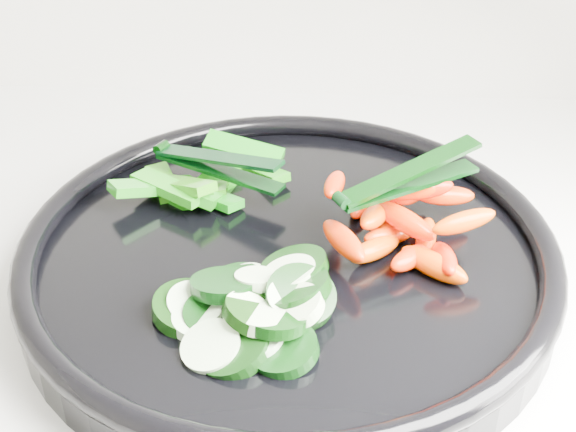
{
  "coord_description": "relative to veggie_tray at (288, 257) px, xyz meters",
  "views": [
    {
      "loc": [
        -0.38,
        1.24,
        1.29
      ],
      "look_at": [
        -0.41,
        1.69,
        0.99
      ],
      "focal_mm": 50.0,
      "sensor_mm": 36.0,
      "label": 1
    }
  ],
  "objects": [
    {
      "name": "veggie_tray",
      "position": [
        0.0,
        0.0,
        0.0
      ],
      "size": [
        0.45,
        0.45,
        0.04
      ],
      "color": "black",
      "rests_on": "counter"
    },
    {
      "name": "cucumber_pile",
      "position": [
        -0.02,
        -0.07,
        0.01
      ],
      "size": [
        0.13,
        0.13,
        0.04
      ],
      "color": "black",
      "rests_on": "veggie_tray"
    },
    {
      "name": "carrot_pile",
      "position": [
        0.08,
        0.02,
        0.02
      ],
      "size": [
        0.12,
        0.13,
        0.05
      ],
      "color": "#E35500",
      "rests_on": "veggie_tray"
    },
    {
      "name": "pepper_pile",
      "position": [
        -0.07,
        0.08,
        0.01
      ],
      "size": [
        0.14,
        0.1,
        0.04
      ],
      "color": "#186309",
      "rests_on": "veggie_tray"
    },
    {
      "name": "tong_carrot",
      "position": [
        0.08,
        0.02,
        0.05
      ],
      "size": [
        0.1,
        0.07,
        0.02
      ],
      "color": "black",
      "rests_on": "carrot_pile"
    },
    {
      "name": "tong_pepper",
      "position": [
        -0.06,
        0.08,
        0.03
      ],
      "size": [
        0.11,
        0.07,
        0.02
      ],
      "color": "black",
      "rests_on": "pepper_pile"
    }
  ]
}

